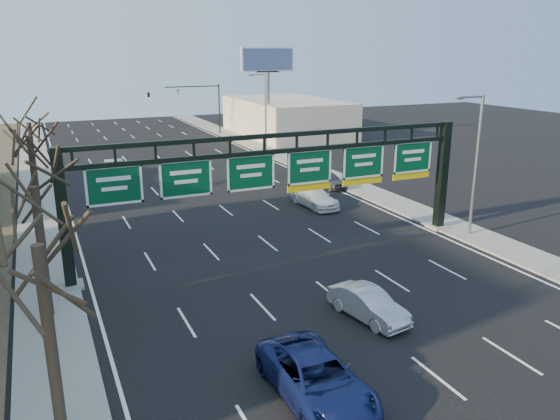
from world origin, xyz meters
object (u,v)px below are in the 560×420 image
sign_gantry (283,177)px  car_blue_suv (316,378)px  car_white_wagon (315,197)px  car_silver_sedan (368,304)px

sign_gantry → car_blue_suv: (-4.83, -13.23, -3.85)m
sign_gantry → car_blue_suv: bearing=-110.1°
sign_gantry → car_white_wagon: bearing=51.9°
car_blue_suv → car_silver_sedan: bearing=41.2°
car_blue_suv → car_white_wagon: size_ratio=1.14×
sign_gantry → car_white_wagon: (6.45, 8.24, -3.92)m
car_blue_suv → car_white_wagon: (11.28, 21.47, -0.07)m
car_silver_sedan → car_white_wagon: 18.39m
car_blue_suv → car_silver_sedan: size_ratio=1.36×
car_white_wagon → sign_gantry: bearing=-132.3°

